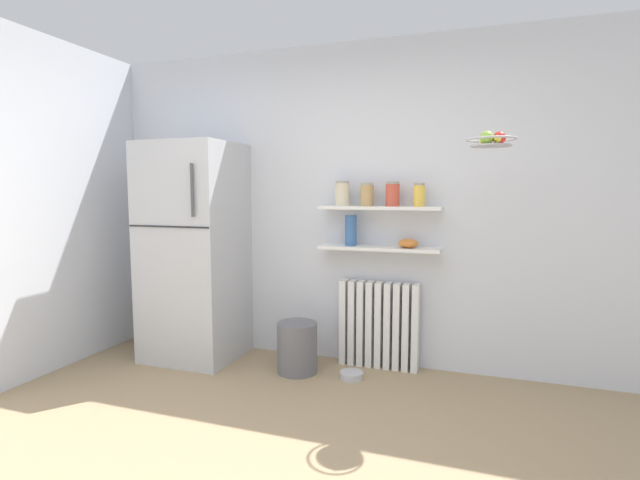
{
  "coord_description": "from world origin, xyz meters",
  "views": [
    {
      "loc": [
        0.95,
        -1.72,
        1.41
      ],
      "look_at": [
        -0.18,
        1.6,
        1.05
      ],
      "focal_mm": 26.33,
      "sensor_mm": 36.0,
      "label": 1
    }
  ],
  "objects_px": {
    "refrigerator": "(194,252)",
    "trash_bin": "(297,347)",
    "vase": "(351,230)",
    "pet_food_bowl": "(351,375)",
    "storage_jar_1": "(367,195)",
    "shelf_bowl": "(408,243)",
    "hanging_fruit_basket": "(492,140)",
    "storage_jar_3": "(419,195)",
    "storage_jar_0": "(342,194)",
    "radiator": "(379,325)",
    "storage_jar_2": "(393,194)"
  },
  "relations": [
    {
      "from": "radiator",
      "to": "shelf_bowl",
      "type": "xyz_separation_m",
      "value": [
        0.23,
        -0.03,
        0.67
      ]
    },
    {
      "from": "storage_jar_0",
      "to": "trash_bin",
      "type": "height_order",
      "value": "storage_jar_0"
    },
    {
      "from": "storage_jar_1",
      "to": "storage_jar_3",
      "type": "xyz_separation_m",
      "value": [
        0.4,
        0.0,
        -0.0
      ]
    },
    {
      "from": "shelf_bowl",
      "to": "hanging_fruit_basket",
      "type": "bearing_deg",
      "value": -38.44
    },
    {
      "from": "radiator",
      "to": "storage_jar_3",
      "type": "height_order",
      "value": "storage_jar_3"
    },
    {
      "from": "pet_food_bowl",
      "to": "storage_jar_3",
      "type": "bearing_deg",
      "value": 32.14
    },
    {
      "from": "storage_jar_2",
      "to": "storage_jar_0",
      "type": "bearing_deg",
      "value": 180.0
    },
    {
      "from": "storage_jar_2",
      "to": "storage_jar_3",
      "type": "relative_size",
      "value": 1.06
    },
    {
      "from": "storage_jar_1",
      "to": "refrigerator",
      "type": "bearing_deg",
      "value": -170.98
    },
    {
      "from": "trash_bin",
      "to": "radiator",
      "type": "bearing_deg",
      "value": 28.98
    },
    {
      "from": "radiator",
      "to": "shelf_bowl",
      "type": "bearing_deg",
      "value": -7.54
    },
    {
      "from": "storage_jar_1",
      "to": "storage_jar_2",
      "type": "height_order",
      "value": "storage_jar_2"
    },
    {
      "from": "storage_jar_1",
      "to": "storage_jar_3",
      "type": "height_order",
      "value": "storage_jar_1"
    },
    {
      "from": "vase",
      "to": "pet_food_bowl",
      "type": "xyz_separation_m",
      "value": [
        0.09,
        -0.28,
        -1.08
      ]
    },
    {
      "from": "storage_jar_3",
      "to": "pet_food_bowl",
      "type": "distance_m",
      "value": 1.46
    },
    {
      "from": "radiator",
      "to": "storage_jar_3",
      "type": "bearing_deg",
      "value": -5.67
    },
    {
      "from": "storage_jar_3",
      "to": "trash_bin",
      "type": "distance_m",
      "value": 1.51
    },
    {
      "from": "storage_jar_0",
      "to": "trash_bin",
      "type": "xyz_separation_m",
      "value": [
        -0.28,
        -0.29,
        -1.2
      ]
    },
    {
      "from": "vase",
      "to": "refrigerator",
      "type": "bearing_deg",
      "value": -170.11
    },
    {
      "from": "storage_jar_0",
      "to": "vase",
      "type": "relative_size",
      "value": 0.81
    },
    {
      "from": "shelf_bowl",
      "to": "vase",
      "type": "bearing_deg",
      "value": 180.0
    },
    {
      "from": "storage_jar_1",
      "to": "hanging_fruit_basket",
      "type": "height_order",
      "value": "hanging_fruit_basket"
    },
    {
      "from": "storage_jar_0",
      "to": "pet_food_bowl",
      "type": "height_order",
      "value": "storage_jar_0"
    },
    {
      "from": "trash_bin",
      "to": "vase",
      "type": "bearing_deg",
      "value": 39.79
    },
    {
      "from": "storage_jar_1",
      "to": "storage_jar_2",
      "type": "xyz_separation_m",
      "value": [
        0.2,
        0.0,
        0.0
      ]
    },
    {
      "from": "pet_food_bowl",
      "to": "hanging_fruit_basket",
      "type": "height_order",
      "value": "hanging_fruit_basket"
    },
    {
      "from": "storage_jar_0",
      "to": "storage_jar_3",
      "type": "relative_size",
      "value": 1.1
    },
    {
      "from": "storage_jar_3",
      "to": "vase",
      "type": "distance_m",
      "value": 0.6
    },
    {
      "from": "refrigerator",
      "to": "storage_jar_1",
      "type": "distance_m",
      "value": 1.53
    },
    {
      "from": "radiator",
      "to": "storage_jar_0",
      "type": "bearing_deg",
      "value": -174.33
    },
    {
      "from": "hanging_fruit_basket",
      "to": "storage_jar_2",
      "type": "bearing_deg",
      "value": 146.98
    },
    {
      "from": "refrigerator",
      "to": "hanging_fruit_basket",
      "type": "height_order",
      "value": "refrigerator"
    },
    {
      "from": "refrigerator",
      "to": "trash_bin",
      "type": "height_order",
      "value": "refrigerator"
    },
    {
      "from": "radiator",
      "to": "storage_jar_2",
      "type": "distance_m",
      "value": 1.05
    },
    {
      "from": "refrigerator",
      "to": "storage_jar_0",
      "type": "bearing_deg",
      "value": 10.46
    },
    {
      "from": "storage_jar_3",
      "to": "shelf_bowl",
      "type": "distance_m",
      "value": 0.38
    },
    {
      "from": "vase",
      "to": "storage_jar_1",
      "type": "bearing_deg",
      "value": 0.0
    },
    {
      "from": "hanging_fruit_basket",
      "to": "radiator",
      "type": "bearing_deg",
      "value": 148.81
    },
    {
      "from": "trash_bin",
      "to": "hanging_fruit_basket",
      "type": "relative_size",
      "value": 1.3
    },
    {
      "from": "refrigerator",
      "to": "storage_jar_3",
      "type": "xyz_separation_m",
      "value": [
        1.84,
        0.23,
        0.48
      ]
    },
    {
      "from": "storage_jar_1",
      "to": "storage_jar_0",
      "type": "bearing_deg",
      "value": 180.0
    },
    {
      "from": "vase",
      "to": "hanging_fruit_basket",
      "type": "height_order",
      "value": "hanging_fruit_basket"
    },
    {
      "from": "storage_jar_1",
      "to": "vase",
      "type": "relative_size",
      "value": 0.75
    },
    {
      "from": "refrigerator",
      "to": "vase",
      "type": "xyz_separation_m",
      "value": [
        1.31,
        0.23,
        0.2
      ]
    },
    {
      "from": "storage_jar_0",
      "to": "storage_jar_1",
      "type": "height_order",
      "value": "storage_jar_0"
    },
    {
      "from": "radiator",
      "to": "vase",
      "type": "bearing_deg",
      "value": -172.57
    },
    {
      "from": "storage_jar_0",
      "to": "shelf_bowl",
      "type": "height_order",
      "value": "storage_jar_0"
    },
    {
      "from": "storage_jar_1",
      "to": "pet_food_bowl",
      "type": "distance_m",
      "value": 1.39
    },
    {
      "from": "storage_jar_1",
      "to": "shelf_bowl",
      "type": "xyz_separation_m",
      "value": [
        0.33,
        0.0,
        -0.37
      ]
    },
    {
      "from": "radiator",
      "to": "storage_jar_2",
      "type": "bearing_deg",
      "value": -16.57
    }
  ]
}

